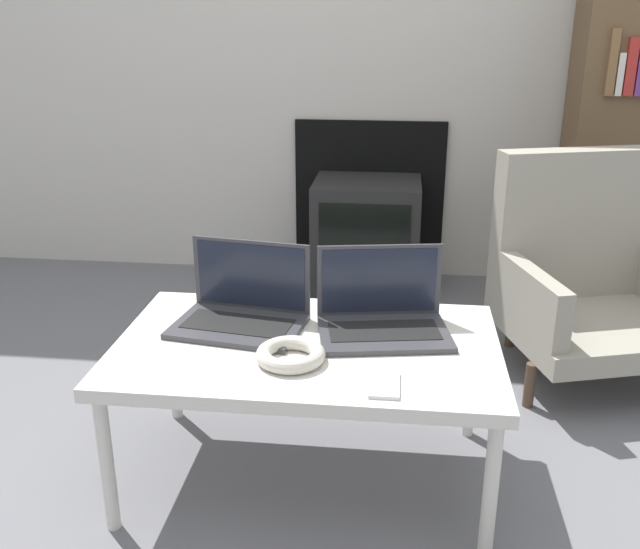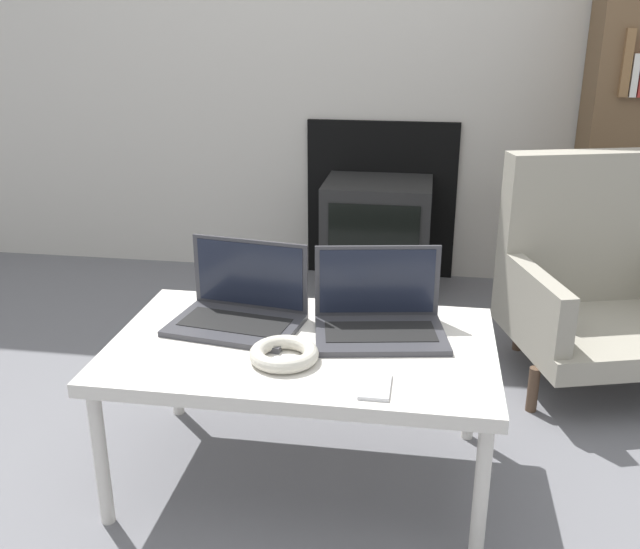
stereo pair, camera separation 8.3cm
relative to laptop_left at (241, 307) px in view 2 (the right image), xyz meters
The scene contains 9 objects.
ground_plane 0.57m from the laptop_left, 54.68° to the right, with size 14.00×14.00×0.00m, color slate.
wall_back 1.85m from the laptop_left, 83.21° to the left, with size 7.00×0.08×2.60m.
table 0.23m from the laptop_left, 27.95° to the right, with size 1.01×0.62×0.42m.
laptop_left is the anchor object (origin of this frame).
laptop_right 0.39m from the laptop_left, ahead, with size 0.38×0.29×0.22m.
headphones 0.27m from the laptop_left, 51.90° to the right, with size 0.17×0.17×0.04m.
phone 0.51m from the laptop_left, 37.90° to the right, with size 0.07×0.12×0.01m.
tv 1.43m from the laptop_left, 78.81° to the left, with size 0.49×0.41×0.52m.
armchair 1.31m from the laptop_left, 32.05° to the left, with size 0.75×0.71×0.78m.
Camera 2 is at (0.31, -1.50, 1.24)m, focal length 40.00 mm.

